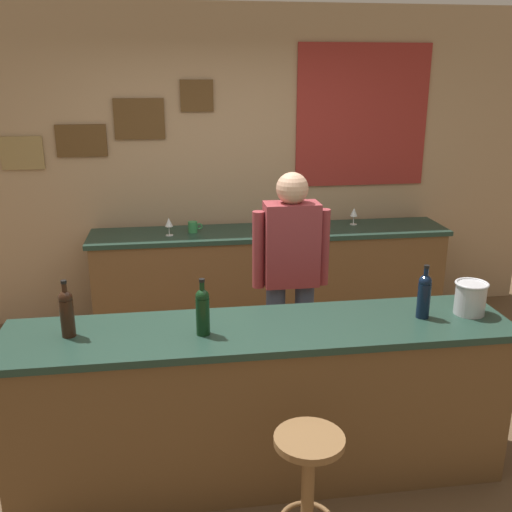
# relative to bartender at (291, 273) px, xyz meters

# --- Properties ---
(ground_plane) EXTENTS (10.00, 10.00, 0.00)m
(ground_plane) POSITION_rel_bartender_xyz_m (-0.32, -0.39, -0.94)
(ground_plane) COLOR brown
(back_wall) EXTENTS (6.00, 0.09, 2.80)m
(back_wall) POSITION_rel_bartender_xyz_m (-0.30, 1.64, 0.48)
(back_wall) COLOR tan
(back_wall) RESTS_ON ground_plane
(bar_counter) EXTENTS (2.75, 0.60, 0.92)m
(bar_counter) POSITION_rel_bartender_xyz_m (-0.32, -0.79, -0.47)
(bar_counter) COLOR brown
(bar_counter) RESTS_ON ground_plane
(side_counter) EXTENTS (3.15, 0.56, 0.90)m
(side_counter) POSITION_rel_bartender_xyz_m (0.08, 1.26, -0.48)
(side_counter) COLOR brown
(side_counter) RESTS_ON ground_plane
(bartender) EXTENTS (0.52, 0.21, 1.62)m
(bartender) POSITION_rel_bartender_xyz_m (0.00, 0.00, 0.00)
(bartender) COLOR #384766
(bartender) RESTS_ON ground_plane
(bar_stool) EXTENTS (0.32, 0.32, 0.68)m
(bar_stool) POSITION_rel_bartender_xyz_m (-0.20, -1.45, -0.48)
(bar_stool) COLOR brown
(bar_stool) RESTS_ON ground_plane
(wine_bottle_a) EXTENTS (0.07, 0.07, 0.31)m
(wine_bottle_a) POSITION_rel_bartender_xyz_m (-1.32, -0.76, 0.12)
(wine_bottle_a) COLOR black
(wine_bottle_a) RESTS_ON bar_counter
(wine_bottle_b) EXTENTS (0.07, 0.07, 0.31)m
(wine_bottle_b) POSITION_rel_bartender_xyz_m (-0.63, -0.83, 0.12)
(wine_bottle_b) COLOR black
(wine_bottle_b) RESTS_ON bar_counter
(wine_bottle_c) EXTENTS (0.07, 0.07, 0.31)m
(wine_bottle_c) POSITION_rel_bartender_xyz_m (0.59, -0.79, 0.12)
(wine_bottle_c) COLOR black
(wine_bottle_c) RESTS_ON bar_counter
(ice_bucket) EXTENTS (0.19, 0.19, 0.19)m
(ice_bucket) POSITION_rel_bartender_xyz_m (0.87, -0.78, 0.08)
(ice_bucket) COLOR #B7BABF
(ice_bucket) RESTS_ON bar_counter
(wine_glass_a) EXTENTS (0.07, 0.07, 0.16)m
(wine_glass_a) POSITION_rel_bartender_xyz_m (-0.81, 1.21, 0.07)
(wine_glass_a) COLOR silver
(wine_glass_a) RESTS_ON side_counter
(wine_glass_b) EXTENTS (0.07, 0.07, 0.16)m
(wine_glass_b) POSITION_rel_bartender_xyz_m (0.86, 1.35, 0.07)
(wine_glass_b) COLOR silver
(wine_glass_b) RESTS_ON side_counter
(coffee_mug) EXTENTS (0.12, 0.08, 0.09)m
(coffee_mug) POSITION_rel_bartender_xyz_m (-0.60, 1.28, 0.01)
(coffee_mug) COLOR #338C4C
(coffee_mug) RESTS_ON side_counter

